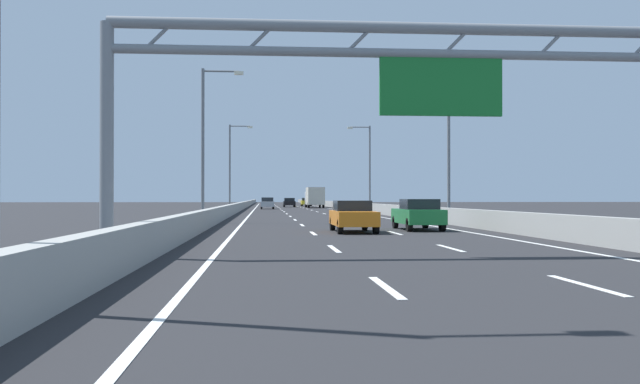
# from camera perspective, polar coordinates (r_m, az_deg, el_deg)

# --- Properties ---
(ground_plane) EXTENTS (260.00, 260.00, 0.00)m
(ground_plane) POSITION_cam_1_polar(r_m,az_deg,el_deg) (99.51, -2.33, -1.35)
(ground_plane) COLOR #262628
(lane_dash_left_1) EXTENTS (0.16, 3.00, 0.01)m
(lane_dash_left_1) POSITION_cam_1_polar(r_m,az_deg,el_deg) (12.20, 5.45, -7.81)
(lane_dash_left_1) COLOR white
(lane_dash_left_1) RESTS_ON ground_plane
(lane_dash_left_2) EXTENTS (0.16, 3.00, 0.01)m
(lane_dash_left_2) POSITION_cam_1_polar(r_m,az_deg,el_deg) (21.08, 1.17, -4.70)
(lane_dash_left_2) COLOR white
(lane_dash_left_2) RESTS_ON ground_plane
(lane_dash_left_3) EXTENTS (0.16, 3.00, 0.01)m
(lane_dash_left_3) POSITION_cam_1_polar(r_m,az_deg,el_deg) (30.03, -0.55, -3.43)
(lane_dash_left_3) COLOR white
(lane_dash_left_3) RESTS_ON ground_plane
(lane_dash_left_4) EXTENTS (0.16, 3.00, 0.01)m
(lane_dash_left_4) POSITION_cam_1_polar(r_m,az_deg,el_deg) (39.01, -1.48, -2.74)
(lane_dash_left_4) COLOR white
(lane_dash_left_4) RESTS_ON ground_plane
(lane_dash_left_5) EXTENTS (0.16, 3.00, 0.01)m
(lane_dash_left_5) POSITION_cam_1_polar(r_m,az_deg,el_deg) (47.99, -2.07, -2.31)
(lane_dash_left_5) COLOR white
(lane_dash_left_5) RESTS_ON ground_plane
(lane_dash_left_6) EXTENTS (0.16, 3.00, 0.01)m
(lane_dash_left_6) POSITION_cam_1_polar(r_m,az_deg,el_deg) (56.98, -2.46, -2.02)
(lane_dash_left_6) COLOR white
(lane_dash_left_6) RESTS_ON ground_plane
(lane_dash_left_7) EXTENTS (0.16, 3.00, 0.01)m
(lane_dash_left_7) POSITION_cam_1_polar(r_m,az_deg,el_deg) (65.97, -2.75, -1.80)
(lane_dash_left_7) COLOR white
(lane_dash_left_7) RESTS_ON ground_plane
(lane_dash_left_8) EXTENTS (0.16, 3.00, 0.01)m
(lane_dash_left_8) POSITION_cam_1_polar(r_m,az_deg,el_deg) (74.96, -2.97, -1.64)
(lane_dash_left_8) COLOR white
(lane_dash_left_8) RESTS_ON ground_plane
(lane_dash_left_9) EXTENTS (0.16, 3.00, 0.01)m
(lane_dash_left_9) POSITION_cam_1_polar(r_m,az_deg,el_deg) (83.96, -3.15, -1.51)
(lane_dash_left_9) COLOR white
(lane_dash_left_9) RESTS_ON ground_plane
(lane_dash_left_10) EXTENTS (0.16, 3.00, 0.01)m
(lane_dash_left_10) POSITION_cam_1_polar(r_m,az_deg,el_deg) (92.96, -3.28, -1.41)
(lane_dash_left_10) COLOR white
(lane_dash_left_10) RESTS_ON ground_plane
(lane_dash_left_11) EXTENTS (0.16, 3.00, 0.01)m
(lane_dash_left_11) POSITION_cam_1_polar(r_m,az_deg,el_deg) (101.95, -3.40, -1.32)
(lane_dash_left_11) COLOR white
(lane_dash_left_11) RESTS_ON ground_plane
(lane_dash_left_12) EXTENTS (0.16, 3.00, 0.01)m
(lane_dash_left_12) POSITION_cam_1_polar(r_m,az_deg,el_deg) (110.95, -3.50, -1.25)
(lane_dash_left_12) COLOR white
(lane_dash_left_12) RESTS_ON ground_plane
(lane_dash_left_13) EXTENTS (0.16, 3.00, 0.01)m
(lane_dash_left_13) POSITION_cam_1_polar(r_m,az_deg,el_deg) (119.95, -3.58, -1.19)
(lane_dash_left_13) COLOR white
(lane_dash_left_13) RESTS_ON ground_plane
(lane_dash_left_14) EXTENTS (0.16, 3.00, 0.01)m
(lane_dash_left_14) POSITION_cam_1_polar(r_m,az_deg,el_deg) (128.94, -3.65, -1.14)
(lane_dash_left_14) COLOR white
(lane_dash_left_14) RESTS_ON ground_plane
(lane_dash_left_15) EXTENTS (0.16, 3.00, 0.01)m
(lane_dash_left_15) POSITION_cam_1_polar(r_m,az_deg,el_deg) (137.94, -3.71, -1.09)
(lane_dash_left_15) COLOR white
(lane_dash_left_15) RESTS_ON ground_plane
(lane_dash_left_16) EXTENTS (0.16, 3.00, 0.01)m
(lane_dash_left_16) POSITION_cam_1_polar(r_m,az_deg,el_deg) (146.94, -3.76, -1.05)
(lane_dash_left_16) COLOR white
(lane_dash_left_16) RESTS_ON ground_plane
(lane_dash_left_17) EXTENTS (0.16, 3.00, 0.01)m
(lane_dash_left_17) POSITION_cam_1_polar(r_m,az_deg,el_deg) (155.94, -3.81, -1.02)
(lane_dash_left_17) COLOR white
(lane_dash_left_17) RESTS_ON ground_plane
(lane_dash_right_1) EXTENTS (0.16, 3.00, 0.01)m
(lane_dash_right_1) POSITION_cam_1_polar(r_m,az_deg,el_deg) (13.31, 21.02, -7.17)
(lane_dash_right_1) COLOR white
(lane_dash_right_1) RESTS_ON ground_plane
(lane_dash_right_2) EXTENTS (0.16, 3.00, 0.01)m
(lane_dash_right_2) POSITION_cam_1_polar(r_m,az_deg,el_deg) (21.74, 10.68, -4.56)
(lane_dash_right_2) COLOR white
(lane_dash_right_2) RESTS_ON ground_plane
(lane_dash_right_3) EXTENTS (0.16, 3.00, 0.01)m
(lane_dash_right_3) POSITION_cam_1_polar(r_m,az_deg,el_deg) (30.50, 6.22, -3.38)
(lane_dash_right_3) COLOR white
(lane_dash_right_3) RESTS_ON ground_plane
(lane_dash_right_4) EXTENTS (0.16, 3.00, 0.01)m
(lane_dash_right_4) POSITION_cam_1_polar(r_m,az_deg,el_deg) (39.37, 3.76, -2.72)
(lane_dash_right_4) COLOR white
(lane_dash_right_4) RESTS_ON ground_plane
(lane_dash_right_5) EXTENTS (0.16, 3.00, 0.01)m
(lane_dash_right_5) POSITION_cam_1_polar(r_m,az_deg,el_deg) (48.28, 2.21, -2.30)
(lane_dash_right_5) COLOR white
(lane_dash_right_5) RESTS_ON ground_plane
(lane_dash_right_6) EXTENTS (0.16, 3.00, 0.01)m
(lane_dash_right_6) POSITION_cam_1_polar(r_m,az_deg,el_deg) (57.22, 1.14, -2.01)
(lane_dash_right_6) COLOR white
(lane_dash_right_6) RESTS_ON ground_plane
(lane_dash_right_7) EXTENTS (0.16, 3.00, 0.01)m
(lane_dash_right_7) POSITION_cam_1_polar(r_m,az_deg,el_deg) (66.18, 0.36, -1.80)
(lane_dash_right_7) COLOR white
(lane_dash_right_7) RESTS_ON ground_plane
(lane_dash_right_8) EXTENTS (0.16, 3.00, 0.01)m
(lane_dash_right_8) POSITION_cam_1_polar(r_m,az_deg,el_deg) (75.15, -0.23, -1.64)
(lane_dash_right_8) COLOR white
(lane_dash_right_8) RESTS_ON ground_plane
(lane_dash_right_9) EXTENTS (0.16, 3.00, 0.01)m
(lane_dash_right_9) POSITION_cam_1_polar(r_m,az_deg,el_deg) (84.13, -0.69, -1.51)
(lane_dash_right_9) COLOR white
(lane_dash_right_9) RESTS_ON ground_plane
(lane_dash_right_10) EXTENTS (0.16, 3.00, 0.01)m
(lane_dash_right_10) POSITION_cam_1_polar(r_m,az_deg,el_deg) (93.11, -1.07, -1.41)
(lane_dash_right_10) COLOR white
(lane_dash_right_10) RESTS_ON ground_plane
(lane_dash_right_11) EXTENTS (0.16, 3.00, 0.01)m
(lane_dash_right_11) POSITION_cam_1_polar(r_m,az_deg,el_deg) (102.09, -1.38, -1.32)
(lane_dash_right_11) COLOR white
(lane_dash_right_11) RESTS_ON ground_plane
(lane_dash_right_12) EXTENTS (0.16, 3.00, 0.01)m
(lane_dash_right_12) POSITION_cam_1_polar(r_m,az_deg,el_deg) (111.08, -1.64, -1.25)
(lane_dash_right_12) COLOR white
(lane_dash_right_12) RESTS_ON ground_plane
(lane_dash_right_13) EXTENTS (0.16, 3.00, 0.01)m
(lane_dash_right_13) POSITION_cam_1_polar(r_m,az_deg,el_deg) (120.06, -1.86, -1.19)
(lane_dash_right_13) COLOR white
(lane_dash_right_13) RESTS_ON ground_plane
(lane_dash_right_14) EXTENTS (0.16, 3.00, 0.01)m
(lane_dash_right_14) POSITION_cam_1_polar(r_m,az_deg,el_deg) (129.05, -2.05, -1.14)
(lane_dash_right_14) COLOR white
(lane_dash_right_14) RESTS_ON ground_plane
(lane_dash_right_15) EXTENTS (0.16, 3.00, 0.01)m
(lane_dash_right_15) POSITION_cam_1_polar(r_m,az_deg,el_deg) (138.05, -2.21, -1.09)
(lane_dash_right_15) COLOR white
(lane_dash_right_15) RESTS_ON ground_plane
(lane_dash_right_16) EXTENTS (0.16, 3.00, 0.01)m
(lane_dash_right_16) POSITION_cam_1_polar(r_m,az_deg,el_deg) (147.04, -2.36, -1.05)
(lane_dash_right_16) COLOR white
(lane_dash_right_16) RESTS_ON ground_plane
(lane_dash_right_17) EXTENTS (0.16, 3.00, 0.01)m
(lane_dash_right_17) POSITION_cam_1_polar(r_m,az_deg,el_deg) (156.03, -2.49, -1.02)
(lane_dash_right_17) COLOR white
(lane_dash_right_17) RESTS_ON ground_plane
(edge_line_left) EXTENTS (0.16, 176.00, 0.01)m
(edge_line_left) POSITION_cam_1_polar(r_m,az_deg,el_deg) (87.44, -5.46, -1.47)
(edge_line_left) COLOR white
(edge_line_left) RESTS_ON ground_plane
(edge_line_right) EXTENTS (0.16, 176.00, 0.01)m
(edge_line_right) POSITION_cam_1_polar(r_m,az_deg,el_deg) (87.91, 1.40, -1.46)
(edge_line_right) COLOR white
(edge_line_right) RESTS_ON ground_plane
(barrier_left) EXTENTS (0.45, 220.00, 0.95)m
(barrier_left) POSITION_cam_1_polar(r_m,az_deg,el_deg) (109.46, -6.15, -1.02)
(barrier_left) COLOR #9E9E99
(barrier_left) RESTS_ON ground_plane
(barrier_right) EXTENTS (0.45, 220.00, 0.95)m
(barrier_right) POSITION_cam_1_polar(r_m,az_deg,el_deg) (109.96, 1.06, -1.01)
(barrier_right) COLOR #9E9E99
(barrier_right) RESTS_ON ground_plane
(sign_gantry) EXTENTS (16.47, 0.36, 6.36)m
(sign_gantry) POSITION_cam_1_polar(r_m,az_deg,el_deg) (19.28, 7.64, 9.35)
(sign_gantry) COLOR gray
(sign_gantry) RESTS_ON ground_plane
(streetlamp_left_mid) EXTENTS (2.58, 0.28, 9.50)m
(streetlamp_left_mid) POSITION_cam_1_polar(r_m,az_deg,el_deg) (43.21, -9.32, 4.64)
(streetlamp_left_mid) COLOR slate
(streetlamp_left_mid) RESTS_ON ground_plane
(streetlamp_right_mid) EXTENTS (2.58, 0.28, 9.50)m
(streetlamp_right_mid) POSITION_cam_1_polar(r_m,az_deg,el_deg) (44.54, 10.26, 4.49)
(streetlamp_right_mid) COLOR slate
(streetlamp_right_mid) RESTS_ON ground_plane
(streetlamp_left_far) EXTENTS (2.58, 0.28, 9.50)m
(streetlamp_left_far) POSITION_cam_1_polar(r_m,az_deg,el_deg) (75.98, -7.27, 2.45)
(streetlamp_left_far) COLOR slate
(streetlamp_left_far) RESTS_ON ground_plane
(streetlamp_right_far) EXTENTS (2.58, 0.28, 9.50)m
(streetlamp_right_far) POSITION_cam_1_polar(r_m,az_deg,el_deg) (76.74, 3.95, 2.42)
(streetlamp_right_far) COLOR slate
(streetlamp_right_far) RESTS_ON ground_plane
(black_car) EXTENTS (1.88, 4.62, 1.48)m
(black_car) POSITION_cam_1_polar(r_m,az_deg,el_deg) (111.98, -2.55, -0.86)
(black_car) COLOR black
(black_car) RESTS_ON ground_plane
(green_car) EXTENTS (1.76, 4.49, 1.49)m
(green_car) POSITION_cam_1_polar(r_m,az_deg,el_deg) (33.61, 8.08, -1.82)
(green_car) COLOR #1E7A38
(green_car) RESTS_ON ground_plane
(silver_car) EXTENTS (1.78, 4.31, 1.56)m
(silver_car) POSITION_cam_1_polar(r_m,az_deg,el_deg) (93.38, -4.36, -0.92)
(silver_car) COLOR #A8ADB2
(silver_car) RESTS_ON ground_plane
(orange_car) EXTENTS (1.76, 4.43, 1.43)m
(orange_car) POSITION_cam_1_polar(r_m,az_deg,el_deg) (31.30, 2.73, -1.97)
(orange_car) COLOR orange
(orange_car) RESTS_ON ground_plane
(yellow_car) EXTENTS (1.83, 4.58, 1.49)m
(yellow_car) POSITION_cam_1_polar(r_m,az_deg,el_deg) (123.76, -1.13, -0.81)
(yellow_car) COLOR yellow
(yellow_car) RESTS_ON ground_plane
(box_truck) EXTENTS (2.45, 8.76, 3.06)m
(box_truck) POSITION_cam_1_polar(r_m,az_deg,el_deg) (104.50, -0.45, -0.39)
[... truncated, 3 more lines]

